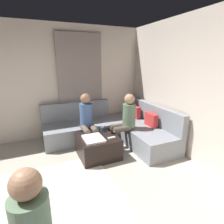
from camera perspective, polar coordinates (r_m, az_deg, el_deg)
wall_left at (r=4.60m, az=-26.31°, el=7.91°), size 0.12×6.00×2.70m
curtain_panel at (r=4.64m, az=-9.87°, el=8.14°), size 0.06×1.10×2.50m
sectional_couch at (r=4.36m, az=0.61°, el=-5.31°), size 2.10×2.55×0.87m
ottoman at (r=3.69m, az=-4.46°, el=-10.77°), size 0.76×0.76×0.42m
folded_blanket at (r=3.47m, az=-5.88°, el=-8.41°), size 0.44×0.36×0.04m
coffee_mug at (r=3.83m, az=-3.09°, el=-5.49°), size 0.08×0.08×0.10m
game_remote at (r=3.51m, az=-0.14°, el=-8.15°), size 0.05×0.15×0.02m
person_on_couch_back at (r=3.87m, az=4.14°, el=-2.25°), size 0.30×0.60×1.20m
person_on_couch_side at (r=3.89m, az=-7.75°, el=-2.31°), size 0.60×0.30×1.20m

